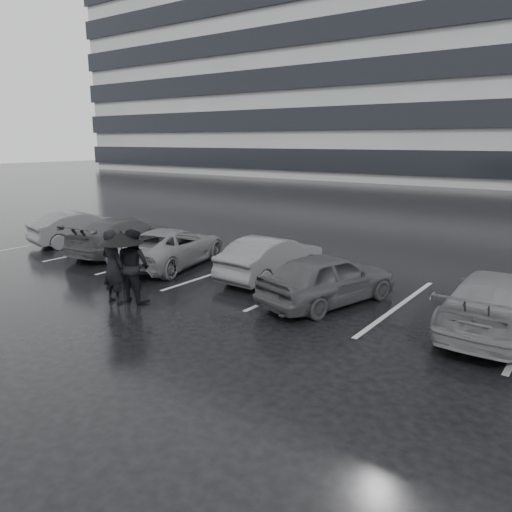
{
  "coord_description": "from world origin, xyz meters",
  "views": [
    {
      "loc": [
        7.35,
        -8.83,
        3.92
      ],
      "look_at": [
        0.22,
        1.0,
        1.1
      ],
      "focal_mm": 35.0,
      "sensor_mm": 36.0,
      "label": 1
    }
  ],
  "objects_px": {
    "car_west_b": "(171,247)",
    "pedestrian_right": "(134,266)",
    "car_east": "(498,302)",
    "pedestrian_left": "(113,267)",
    "car_west_c": "(125,236)",
    "car_west_d": "(82,228)",
    "car_main": "(328,278)",
    "car_west_a": "(272,258)"
  },
  "relations": [
    {
      "from": "car_west_c",
      "to": "pedestrian_left",
      "type": "height_order",
      "value": "pedestrian_left"
    },
    {
      "from": "car_west_d",
      "to": "car_west_c",
      "type": "bearing_deg",
      "value": -171.52
    },
    {
      "from": "car_main",
      "to": "pedestrian_left",
      "type": "distance_m",
      "value": 5.27
    },
    {
      "from": "car_west_b",
      "to": "pedestrian_left",
      "type": "relative_size",
      "value": 2.37
    },
    {
      "from": "car_west_c",
      "to": "car_west_d",
      "type": "height_order",
      "value": "car_west_c"
    },
    {
      "from": "car_main",
      "to": "car_west_c",
      "type": "bearing_deg",
      "value": 10.23
    },
    {
      "from": "car_west_d",
      "to": "pedestrian_right",
      "type": "xyz_separation_m",
      "value": [
        7.23,
        -3.6,
        0.29
      ]
    },
    {
      "from": "car_west_d",
      "to": "car_east",
      "type": "bearing_deg",
      "value": -169.71
    },
    {
      "from": "car_west_c",
      "to": "pedestrian_left",
      "type": "xyz_separation_m",
      "value": [
        4.16,
        -3.78,
        0.27
      ]
    },
    {
      "from": "car_main",
      "to": "pedestrian_left",
      "type": "relative_size",
      "value": 2.06
    },
    {
      "from": "car_west_a",
      "to": "car_west_d",
      "type": "height_order",
      "value": "car_west_d"
    },
    {
      "from": "car_west_d",
      "to": "car_east",
      "type": "relative_size",
      "value": 0.86
    },
    {
      "from": "car_west_a",
      "to": "pedestrian_right",
      "type": "xyz_separation_m",
      "value": [
        -1.56,
        -3.76,
        0.3
      ]
    },
    {
      "from": "car_east",
      "to": "pedestrian_left",
      "type": "xyz_separation_m",
      "value": [
        -8.05,
        -3.44,
        0.27
      ]
    },
    {
      "from": "car_west_b",
      "to": "car_west_d",
      "type": "relative_size",
      "value": 1.14
    },
    {
      "from": "car_main",
      "to": "pedestrian_right",
      "type": "height_order",
      "value": "pedestrian_right"
    },
    {
      "from": "car_west_a",
      "to": "car_west_c",
      "type": "bearing_deg",
      "value": 4.86
    },
    {
      "from": "car_west_d",
      "to": "pedestrian_right",
      "type": "height_order",
      "value": "pedestrian_right"
    },
    {
      "from": "car_west_a",
      "to": "car_east",
      "type": "xyz_separation_m",
      "value": [
        6.16,
        -0.68,
        0.02
      ]
    },
    {
      "from": "car_main",
      "to": "car_west_a",
      "type": "height_order",
      "value": "car_main"
    },
    {
      "from": "car_west_b",
      "to": "car_east",
      "type": "distance_m",
      "value": 9.62
    },
    {
      "from": "car_west_a",
      "to": "pedestrian_right",
      "type": "distance_m",
      "value": 4.08
    },
    {
      "from": "car_west_a",
      "to": "car_west_c",
      "type": "height_order",
      "value": "car_west_c"
    },
    {
      "from": "car_west_b",
      "to": "car_east",
      "type": "bearing_deg",
      "value": 166.9
    },
    {
      "from": "car_west_a",
      "to": "pedestrian_left",
      "type": "height_order",
      "value": "pedestrian_left"
    },
    {
      "from": "car_west_a",
      "to": "car_west_d",
      "type": "xyz_separation_m",
      "value": [
        -8.79,
        -0.15,
        0.01
      ]
    },
    {
      "from": "pedestrian_right",
      "to": "car_east",
      "type": "bearing_deg",
      "value": -159.72
    },
    {
      "from": "car_west_b",
      "to": "pedestrian_right",
      "type": "bearing_deg",
      "value": 108.36
    },
    {
      "from": "car_west_d",
      "to": "car_east",
      "type": "distance_m",
      "value": 14.96
    },
    {
      "from": "car_west_b",
      "to": "pedestrian_right",
      "type": "xyz_separation_m",
      "value": [
        1.89,
        -3.15,
        0.31
      ]
    },
    {
      "from": "car_main",
      "to": "car_east",
      "type": "xyz_separation_m",
      "value": [
        3.74,
        0.43,
        -0.0
      ]
    },
    {
      "from": "car_main",
      "to": "car_west_b",
      "type": "xyz_separation_m",
      "value": [
        -5.88,
        0.51,
        -0.04
      ]
    },
    {
      "from": "car_west_a",
      "to": "car_west_b",
      "type": "bearing_deg",
      "value": 11.58
    },
    {
      "from": "car_west_b",
      "to": "car_main",
      "type": "bearing_deg",
      "value": 162.45
    },
    {
      "from": "car_west_d",
      "to": "car_west_b",
      "type": "bearing_deg",
      "value": -172.5
    },
    {
      "from": "pedestrian_left",
      "to": "car_west_a",
      "type": "bearing_deg",
      "value": -115.25
    },
    {
      "from": "pedestrian_right",
      "to": "pedestrian_left",
      "type": "bearing_deg",
      "value": 46.37
    },
    {
      "from": "car_main",
      "to": "car_west_a",
      "type": "bearing_deg",
      "value": -9.19
    },
    {
      "from": "car_west_a",
      "to": "car_west_b",
      "type": "distance_m",
      "value": 3.51
    },
    {
      "from": "car_west_a",
      "to": "pedestrian_left",
      "type": "distance_m",
      "value": 4.54
    },
    {
      "from": "car_west_b",
      "to": "car_west_c",
      "type": "xyz_separation_m",
      "value": [
        -2.59,
        0.27,
        0.04
      ]
    },
    {
      "from": "car_east",
      "to": "pedestrian_left",
      "type": "bearing_deg",
      "value": 23.74
    }
  ]
}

